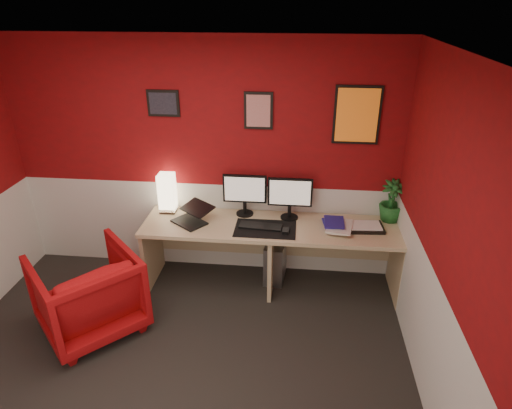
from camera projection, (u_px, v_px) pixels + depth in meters
name	position (u px, v px, depth m)	size (l,w,h in m)	color
ground	(166.00, 384.00, 3.53)	(4.00, 3.50, 0.01)	black
ceiling	(127.00, 59.00, 2.44)	(4.00, 3.50, 0.01)	white
wall_back	(204.00, 162.00, 4.55)	(4.00, 0.01, 2.50)	maroon
wall_right	(455.00, 268.00, 2.80)	(0.01, 3.50, 2.50)	maroon
wainscot_back	(207.00, 226.00, 4.88)	(4.00, 0.01, 1.00)	silver
wainscot_right	(434.00, 356.00, 3.13)	(0.01, 3.50, 1.00)	silver
desk	(271.00, 256.00, 4.56)	(2.60, 0.65, 0.73)	tan
shoji_lamp	(167.00, 194.00, 4.60)	(0.16, 0.16, 0.40)	#FFE5B2
laptop	(189.00, 213.00, 4.40)	(0.33, 0.23, 0.22)	black
monitor_left	(245.00, 189.00, 4.50)	(0.45, 0.06, 0.58)	black
monitor_right	(290.00, 192.00, 4.42)	(0.45, 0.06, 0.58)	black
desk_mat	(265.00, 229.00, 4.33)	(0.60, 0.38, 0.01)	black
keyboard	(261.00, 226.00, 4.36)	(0.42, 0.14, 0.02)	black
mouse	(286.00, 231.00, 4.26)	(0.06, 0.10, 0.03)	black
book_bottom	(324.00, 225.00, 4.38)	(0.20, 0.27, 0.03)	navy
book_middle	(327.00, 225.00, 4.33)	(0.24, 0.32, 0.02)	silver
book_top	(324.00, 222.00, 4.34)	(0.19, 0.26, 0.02)	navy
zen_tray	(365.00, 227.00, 4.34)	(0.35, 0.25, 0.03)	black
potted_plant	(392.00, 201.00, 4.41)	(0.24, 0.24, 0.43)	#19591E
pc_tower	(276.00, 258.00, 4.78)	(0.20, 0.45, 0.45)	#99999E
armchair	(88.00, 293.00, 3.97)	(0.82, 0.85, 0.77)	#A31214
art_left	(163.00, 103.00, 4.31)	(0.32, 0.02, 0.26)	black
art_center	(258.00, 111.00, 4.25)	(0.28, 0.02, 0.36)	red
art_right	(357.00, 115.00, 4.17)	(0.44, 0.02, 0.56)	orange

